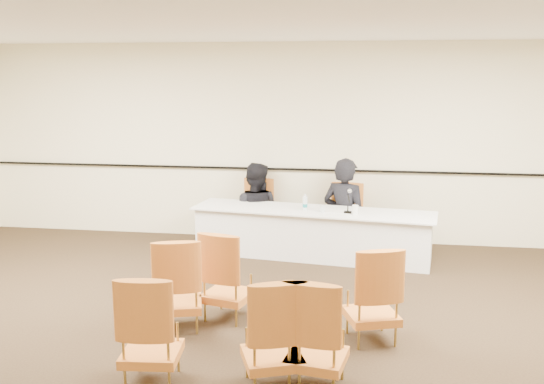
{
  "coord_description": "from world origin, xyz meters",
  "views": [
    {
      "loc": [
        1.03,
        -5.11,
        2.51
      ],
      "look_at": [
        -0.15,
        2.6,
        1.0
      ],
      "focal_mm": 40.0,
      "sensor_mm": 36.0,
      "label": 1
    }
  ],
  "objects": [
    {
      "name": "floor",
      "position": [
        0.0,
        0.0,
        0.0
      ],
      "size": [
        10.0,
        10.0,
        0.0
      ],
      "primitive_type": "plane",
      "color": "black",
      "rests_on": "ground"
    },
    {
      "name": "ceiling",
      "position": [
        0.0,
        0.0,
        3.0
      ],
      "size": [
        10.0,
        10.0,
        0.0
      ],
      "primitive_type": "plane",
      "rotation": [
        3.14,
        0.0,
        0.0
      ],
      "color": "white",
      "rests_on": "ground"
    },
    {
      "name": "wall_back",
      "position": [
        0.0,
        4.0,
        1.5
      ],
      "size": [
        10.0,
        0.04,
        3.0
      ],
      "primitive_type": "cube",
      "color": "#FCF1C6",
      "rests_on": "ground"
    },
    {
      "name": "wall_rail",
      "position": [
        0.0,
        3.96,
        1.1
      ],
      "size": [
        9.8,
        0.04,
        0.03
      ],
      "primitive_type": "cube",
      "color": "black",
      "rests_on": "wall_back"
    },
    {
      "name": "panel_table",
      "position": [
        0.35,
        3.08,
        0.34
      ],
      "size": [
        3.44,
        1.23,
        0.67
      ],
      "primitive_type": null,
      "rotation": [
        0.0,
        0.0,
        -0.13
      ],
      "color": "white",
      "rests_on": "ground"
    },
    {
      "name": "panelist_main",
      "position": [
        0.78,
        3.54,
        0.42
      ],
      "size": [
        0.8,
        0.68,
        1.86
      ],
      "primitive_type": "imported",
      "rotation": [
        0.0,
        0.0,
        2.74
      ],
      "color": "black",
      "rests_on": "ground"
    },
    {
      "name": "panelist_main_chair",
      "position": [
        0.78,
        3.54,
        0.47
      ],
      "size": [
        0.56,
        0.56,
        0.95
      ],
      "primitive_type": null,
      "rotation": [
        0.0,
        0.0,
        -0.13
      ],
      "color": "#B96121",
      "rests_on": "ground"
    },
    {
      "name": "panelist_second",
      "position": [
        -0.58,
        3.73,
        0.4
      ],
      "size": [
        0.87,
        0.71,
        1.65
      ],
      "primitive_type": "imported",
      "rotation": [
        0.0,
        0.0,
        3.03
      ],
      "color": "black",
      "rests_on": "ground"
    },
    {
      "name": "panelist_second_chair",
      "position": [
        -0.58,
        3.73,
        0.47
      ],
      "size": [
        0.56,
        0.56,
        0.95
      ],
      "primitive_type": null,
      "rotation": [
        0.0,
        0.0,
        -0.13
      ],
      "color": "#B96121",
      "rests_on": "ground"
    },
    {
      "name": "papers",
      "position": [
        0.65,
        3.03,
        0.67
      ],
      "size": [
        0.32,
        0.25,
        0.0
      ],
      "primitive_type": "cube",
      "rotation": [
        0.0,
        0.0,
        -0.09
      ],
      "color": "white",
      "rests_on": "panel_table"
    },
    {
      "name": "microphone",
      "position": [
        0.84,
        2.96,
        0.83
      ],
      "size": [
        0.13,
        0.23,
        0.31
      ],
      "primitive_type": null,
      "rotation": [
        0.0,
        0.0,
        -0.09
      ],
      "color": "black",
      "rests_on": "panel_table"
    },
    {
      "name": "water_bottle",
      "position": [
        0.24,
        3.06,
        0.78
      ],
      "size": [
        0.07,
        0.07,
        0.22
      ],
      "primitive_type": null,
      "rotation": [
        0.0,
        0.0,
        0.09
      ],
      "color": "#187B85",
      "rests_on": "panel_table"
    },
    {
      "name": "drinking_glass",
      "position": [
        0.5,
        2.95,
        0.72
      ],
      "size": [
        0.08,
        0.08,
        0.1
      ],
      "primitive_type": "cylinder",
      "rotation": [
        0.0,
        0.0,
        0.21
      ],
      "color": "silver",
      "rests_on": "panel_table"
    },
    {
      "name": "coffee_cup",
      "position": [
        0.94,
        2.86,
        0.74
      ],
      "size": [
        0.1,
        0.1,
        0.13
      ],
      "primitive_type": "cylinder",
      "rotation": [
        0.0,
        0.0,
        -0.28
      ],
      "color": "white",
      "rests_on": "panel_table"
    },
    {
      "name": "aud_chair_front_left",
      "position": [
        -0.77,
        0.43,
        0.47
      ],
      "size": [
        0.62,
        0.62,
        0.95
      ],
      "primitive_type": null,
      "rotation": [
        0.0,
        0.0,
        0.28
      ],
      "color": "#B96121",
      "rests_on": "ground"
    },
    {
      "name": "aud_chair_front_mid",
      "position": [
        -0.33,
        0.76,
        0.47
      ],
      "size": [
        0.61,
        0.61,
        0.95
      ],
      "primitive_type": null,
      "rotation": [
        0.0,
        0.0,
        -0.25
      ],
      "color": "#B96121",
      "rests_on": "ground"
    },
    {
      "name": "aud_chair_front_right",
      "position": [
        1.15,
        0.43,
        0.47
      ],
      "size": [
        0.63,
        0.63,
        0.95
      ],
      "primitive_type": null,
      "rotation": [
        0.0,
        0.0,
        0.33
      ],
      "color": "#B96121",
      "rests_on": "ground"
    },
    {
      "name": "aud_chair_back_left",
      "position": [
        -0.65,
        -0.66,
        0.47
      ],
      "size": [
        0.55,
        0.55,
        0.95
      ],
      "primitive_type": null,
      "rotation": [
        0.0,
        0.0,
        0.1
      ],
      "color": "#B96121",
      "rests_on": "ground"
    },
    {
      "name": "aud_chair_back_mid",
      "position": [
        0.34,
        -0.58,
        0.47
      ],
      "size": [
        0.65,
        0.65,
        0.95
      ],
      "primitive_type": null,
      "rotation": [
        0.0,
        0.0,
        0.36
      ],
      "color": "#B96121",
      "rests_on": "ground"
    },
    {
      "name": "aud_chair_back_right",
      "position": [
        0.7,
        -0.54,
        0.47
      ],
      "size": [
        0.57,
        0.57,
        0.95
      ],
      "primitive_type": null,
      "rotation": [
        0.0,
        0.0,
        -0.16
      ],
      "color": "#B96121",
      "rests_on": "ground"
    }
  ]
}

